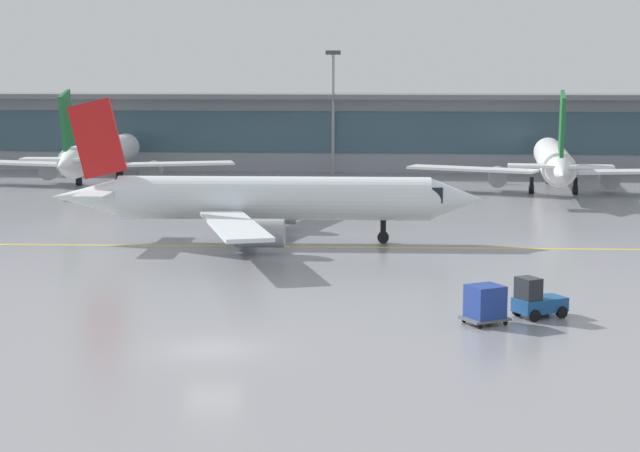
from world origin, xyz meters
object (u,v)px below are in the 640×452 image
gate_airplane_2 (553,161)px  baggage_tug (536,300)px  apron_light_mast_1 (333,107)px  gate_airplane_1 (101,155)px  taxiing_regional_jet (268,199)px  cargo_dolly_lead (485,303)px

gate_airplane_2 → baggage_tug: size_ratio=10.97×
baggage_tug → apron_light_mast_1: bearing=70.5°
apron_light_mast_1 → gate_airplane_2: bearing=-36.4°
gate_airplane_1 → baggage_tug: bearing=-148.3°
taxiing_regional_jet → baggage_tug: 28.22m
gate_airplane_1 → apron_light_mast_1: size_ratio=2.16×
gate_airplane_2 → apron_light_mast_1: bearing=58.2°
baggage_tug → gate_airplane_1: bearing=92.1°
cargo_dolly_lead → apron_light_mast_1: apron_light_mast_1 is taller
gate_airplane_2 → cargo_dolly_lead: bearing=174.0°
gate_airplane_2 → gate_airplane_1: bearing=89.8°
apron_light_mast_1 → taxiing_regional_jet: bearing=-91.1°
gate_airplane_1 → baggage_tug: gate_airplane_1 is taller
baggage_tug → apron_light_mast_1: (-15.73, 74.61, 7.21)m
gate_airplane_2 → baggage_tug: 57.59m
gate_airplane_2 → apron_light_mast_1: (-23.96, 17.66, 4.89)m
taxiing_regional_jet → cargo_dolly_lead: size_ratio=12.05×
baggage_tug → cargo_dolly_lead: (-2.70, -1.65, 0.16)m
taxiing_regional_jet → baggage_tug: bearing=-55.6°
gate_airplane_1 → gate_airplane_2: 48.78m
gate_airplane_1 → cargo_dolly_lead: gate_airplane_1 is taller
baggage_tug → apron_light_mast_1: 76.59m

